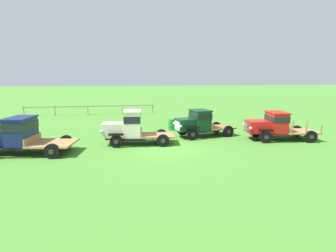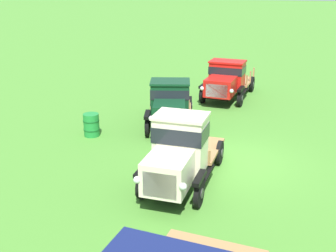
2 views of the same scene
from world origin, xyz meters
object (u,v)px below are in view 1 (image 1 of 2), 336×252
(vintage_truck_far_side, at_px, (274,125))
(vintage_truck_midrow_center, at_px, (198,122))
(vintage_truck_foreground_near, at_px, (17,135))
(oil_drum_beside_row, at_px, (172,125))
(vintage_truck_second_in_line, at_px, (130,127))

(vintage_truck_far_side, bearing_deg, vintage_truck_midrow_center, 160.29)
(vintage_truck_foreground_near, bearing_deg, vintage_truck_midrow_center, 12.10)
(oil_drum_beside_row, bearing_deg, vintage_truck_midrow_center, -62.59)
(vintage_truck_midrow_center, height_order, oil_drum_beside_row, vintage_truck_midrow_center)
(vintage_truck_foreground_near, xyz_separation_m, vintage_truck_midrow_center, (11.86, 2.54, -0.03))
(vintage_truck_far_side, bearing_deg, oil_drum_beside_row, 144.35)
(vintage_truck_far_side, distance_m, oil_drum_beside_row, 8.16)
(vintage_truck_foreground_near, xyz_separation_m, oil_drum_beside_row, (10.35, 5.46, -0.68))
(vintage_truck_far_side, xyz_separation_m, oil_drum_beside_row, (-6.61, 4.74, -0.61))
(vintage_truck_foreground_near, xyz_separation_m, vintage_truck_far_side, (16.97, 0.71, -0.07))
(vintage_truck_midrow_center, xyz_separation_m, oil_drum_beside_row, (-1.51, 2.92, -0.65))
(vintage_truck_foreground_near, distance_m, vintage_truck_far_side, 16.98)
(vintage_truck_second_in_line, xyz_separation_m, oil_drum_beside_row, (3.67, 4.38, -0.71))
(oil_drum_beside_row, bearing_deg, vintage_truck_foreground_near, -152.19)
(vintage_truck_second_in_line, height_order, oil_drum_beside_row, vintage_truck_second_in_line)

